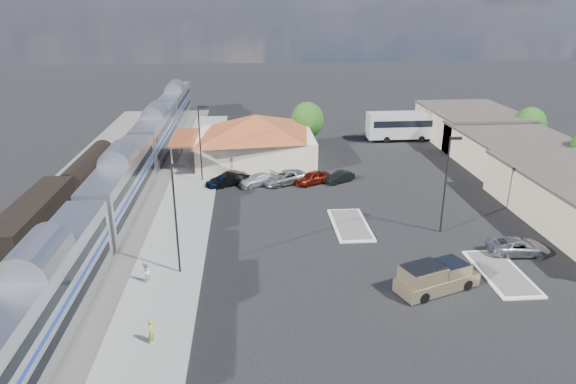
{
  "coord_description": "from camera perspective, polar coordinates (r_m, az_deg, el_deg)",
  "views": [
    {
      "loc": [
        -5.33,
        -41.86,
        19.94
      ],
      "look_at": [
        -1.77,
        4.07,
        2.8
      ],
      "focal_mm": 32.0,
      "sensor_mm": 36.0,
      "label": 1
    }
  ],
  "objects": [
    {
      "name": "person_b",
      "position": [
        40.04,
        -15.59,
        -8.58
      ],
      "size": [
        0.72,
        0.89,
        1.73
      ],
      "primitive_type": "imported",
      "rotation": [
        0.0,
        0.0,
        -1.66
      ],
      "color": "silver",
      "rests_on": "platform"
    },
    {
      "name": "tree_depot",
      "position": [
        74.07,
        2.14,
        7.99
      ],
      "size": [
        4.71,
        4.71,
        6.63
      ],
      "color": "#382314",
      "rests_on": "ground"
    },
    {
      "name": "parked_car_b",
      "position": [
        59.5,
        -6.51,
        1.46
      ],
      "size": [
        4.77,
        3.51,
        1.5
      ],
      "primitive_type": "imported",
      "rotation": [
        0.0,
        0.0,
        -1.09
      ],
      "color": "black",
      "rests_on": "ground"
    },
    {
      "name": "lamp_plat_n",
      "position": [
        59.94,
        -9.69,
        6.01
      ],
      "size": [
        1.08,
        0.25,
        9.0
      ],
      "color": "black",
      "rests_on": "ground"
    },
    {
      "name": "tree_east_c",
      "position": [
        80.09,
        25.28,
        6.81
      ],
      "size": [
        4.41,
        4.41,
        6.21
      ],
      "color": "#382314",
      "rests_on": "ground"
    },
    {
      "name": "lamp_plat_s",
      "position": [
        39.12,
        -12.3,
        -2.01
      ],
      "size": [
        1.08,
        0.25,
        9.0
      ],
      "color": "black",
      "rests_on": "ground"
    },
    {
      "name": "parked_car_d",
      "position": [
        59.58,
        -0.35,
        1.63
      ],
      "size": [
        6.0,
        4.76,
        1.52
      ],
      "primitive_type": "imported",
      "rotation": [
        0.0,
        0.0,
        -1.09
      ],
      "color": "gray",
      "rests_on": "ground"
    },
    {
      "name": "parked_car_f",
      "position": [
        60.39,
        5.72,
        1.66
      ],
      "size": [
        3.98,
        3.2,
        1.27
      ],
      "primitive_type": "imported",
      "rotation": [
        0.0,
        0.0,
        -1.01
      ],
      "color": "black",
      "rests_on": "ground"
    },
    {
      "name": "suv",
      "position": [
        47.21,
        24.16,
        -5.57
      ],
      "size": [
        5.15,
        2.54,
        1.4
      ],
      "primitive_type": "imported",
      "rotation": [
        0.0,
        0.0,
        1.53
      ],
      "color": "#95979C",
      "rests_on": "ground"
    },
    {
      "name": "person_a",
      "position": [
        33.58,
        -14.93,
        -14.73
      ],
      "size": [
        0.49,
        0.65,
        1.63
      ],
      "primitive_type": "imported",
      "rotation": [
        0.0,
        0.0,
        1.39
      ],
      "color": "#A4B739",
      "rests_on": "platform"
    },
    {
      "name": "traffic_island_south",
      "position": [
        49.04,
        6.94,
        -3.61
      ],
      "size": [
        3.3,
        7.5,
        0.21
      ],
      "color": "silver",
      "rests_on": "ground"
    },
    {
      "name": "parked_car_c",
      "position": [
        59.2,
        -3.42,
        1.38
      ],
      "size": [
        4.96,
        3.91,
        1.34
      ],
      "primitive_type": "imported",
      "rotation": [
        0.0,
        0.0,
        -1.06
      ],
      "color": "silver",
      "rests_on": "ground"
    },
    {
      "name": "buildings_east",
      "position": [
        67.64,
        25.33,
        3.27
      ],
      "size": [
        14.4,
        51.4,
        4.8
      ],
      "color": "#C6B28C",
      "rests_on": "ground"
    },
    {
      "name": "passenger_train",
      "position": [
        53.34,
        -17.93,
        0.71
      ],
      "size": [
        3.0,
        104.0,
        5.55
      ],
      "color": "silver",
      "rests_on": "ground"
    },
    {
      "name": "parked_car_e",
      "position": [
        59.6,
        2.74,
        1.6
      ],
      "size": [
        4.72,
        3.62,
        1.5
      ],
      "primitive_type": "imported",
      "rotation": [
        0.0,
        0.0,
        -1.09
      ],
      "color": "#65140B",
      "rests_on": "ground"
    },
    {
      "name": "traffic_island_north",
      "position": [
        43.75,
        22.62,
        -8.28
      ],
      "size": [
        3.3,
        7.5,
        0.21
      ],
      "color": "silver",
      "rests_on": "ground"
    },
    {
      "name": "platform",
      "position": [
        52.24,
        -11.44,
        -2.35
      ],
      "size": [
        5.5,
        92.0,
        0.18
      ],
      "primitive_type": "cube",
      "color": "gray",
      "rests_on": "ground"
    },
    {
      "name": "station_depot",
      "position": [
        67.98,
        -3.67,
        6.05
      ],
      "size": [
        18.35,
        12.24,
        6.2
      ],
      "color": "beige",
      "rests_on": "ground"
    },
    {
      "name": "railbed",
      "position": [
        55.92,
        -20.4,
        -1.76
      ],
      "size": [
        16.0,
        100.0,
        0.12
      ],
      "primitive_type": "cube",
      "color": "#4C4944",
      "rests_on": "ground"
    },
    {
      "name": "freight_cars",
      "position": [
        49.33,
        -26.35,
        -3.25
      ],
      "size": [
        2.8,
        46.0,
        4.0
      ],
      "color": "black",
      "rests_on": "ground"
    },
    {
      "name": "parked_car_a",
      "position": [
        59.27,
        -7.26,
        1.3
      ],
      "size": [
        4.38,
        3.57,
        1.4
      ],
      "primitive_type": "imported",
      "rotation": [
        0.0,
        0.0,
        -1.02
      ],
      "color": "#0C1D40",
      "rests_on": "ground"
    },
    {
      "name": "coach_bus",
      "position": [
        80.52,
        13.53,
        7.32
      ],
      "size": [
        13.43,
        3.08,
        4.3
      ],
      "rotation": [
        0.0,
        0.0,
        1.58
      ],
      "color": "silver",
      "rests_on": "ground"
    },
    {
      "name": "ground",
      "position": [
        46.67,
        2.56,
        -4.91
      ],
      "size": [
        280.0,
        280.0,
        0.0
      ],
      "primitive_type": "plane",
      "color": "black",
      "rests_on": "ground"
    },
    {
      "name": "lamp_lot",
      "position": [
        47.64,
        17.27,
        1.61
      ],
      "size": [
        1.08,
        0.25,
        9.0
      ],
      "color": "black",
      "rests_on": "ground"
    },
    {
      "name": "pickup_truck",
      "position": [
        39.56,
        16.25,
        -9.06
      ],
      "size": [
        6.63,
        4.37,
        2.15
      ],
      "rotation": [
        0.0,
        0.0,
        1.94
      ],
      "color": "#A08663",
      "rests_on": "ground"
    }
  ]
}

